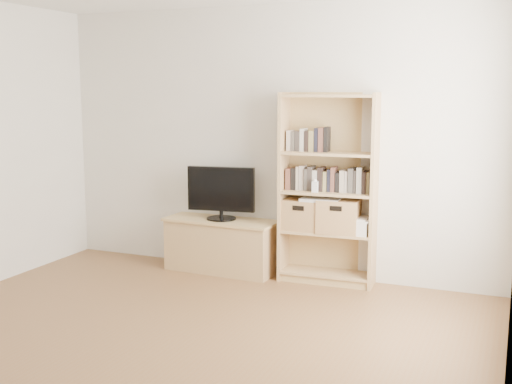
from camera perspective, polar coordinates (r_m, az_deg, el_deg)
The scene contains 12 objects.
floor at distance 4.41m, azimuth -10.92°, elevation -15.24°, with size 4.50×5.00×0.01m, color brown.
back_wall at distance 6.27m, azimuth 1.40°, elevation 4.52°, with size 4.50×0.02×2.60m, color silver.
tv_stand at distance 6.44m, azimuth -3.08°, elevation -4.84°, with size 1.10×0.41×0.50m, color #A98156.
bookshelf at distance 5.97m, azimuth 6.41°, elevation 0.25°, with size 0.89×0.32×1.78m, color #A98156.
television at distance 6.33m, azimuth -3.12°, elevation -0.09°, with size 0.68×0.05×0.53m, color black.
books_row_mid at distance 5.98m, azimuth 6.48°, elevation 1.18°, with size 0.86×0.17×0.23m, color brown.
books_row_upper at distance 5.99m, azimuth 4.70°, elevation 4.64°, with size 0.40×0.15×0.21m, color brown.
baby_monitor at distance 5.90m, azimuth 5.26°, elevation 0.46°, with size 0.05×0.03×0.10m, color white.
basket_left at distance 6.07m, azimuth 4.19°, elevation -1.98°, with size 0.35×0.29×0.29m, color #B17750.
basket_right at distance 5.99m, azimuth 7.37°, elevation -2.09°, with size 0.37×0.31×0.31m, color #B17750.
laptop at distance 5.98m, azimuth 5.81°, elevation -0.64°, with size 0.36×0.25×0.03m, color silver.
magazine_stack at distance 5.97m, azimuth 9.21°, elevation -3.05°, with size 0.19×0.28×0.13m, color silver.
Camera 1 is at (2.26, -3.33, 1.82)m, focal length 45.00 mm.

